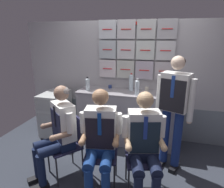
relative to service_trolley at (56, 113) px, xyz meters
The scene contains 16 objects.
ground 1.75m from the service_trolley, 34.04° to the right, with size 4.80×4.80×0.04m, color #2E333D.
galley_bulkhead 1.59m from the service_trolley, 17.16° to the left, with size 4.20×0.14×2.15m.
galley_counter 1.37m from the service_trolley, ahead, with size 1.76×0.53×0.95m.
service_trolley is the anchor object (origin of this frame).
folding_chair_left 1.21m from the service_trolley, 49.59° to the right, with size 0.56×0.56×0.85m.
crew_member_left 1.27m from the service_trolley, 56.84° to the right, with size 0.65×0.68×1.29m.
folding_chair_right 1.57m from the service_trolley, 37.24° to the right, with size 0.47×0.47×0.85m.
crew_member_right 1.71m from the service_trolley, 40.85° to the right, with size 0.52×0.67×1.30m.
folding_chair_by_counter 1.98m from the service_trolley, 27.37° to the right, with size 0.49×0.49×0.85m.
crew_member_by_counter 2.11m from the service_trolley, 30.57° to the right, with size 0.53×0.68×1.29m.
crew_member_standing 2.22m from the service_trolley, 11.37° to the right, with size 0.49×0.36×1.64m.
water_bottle_blue_cap 0.89m from the service_trolley, ahead, with size 0.07×0.07×0.25m.
sparkling_bottle_green 1.67m from the service_trolley, ahead, with size 0.07×0.07×0.28m.
water_bottle_clear 1.56m from the service_trolley, 10.37° to the left, with size 0.08×0.08×0.31m.
paper_cup_blue 1.17m from the service_trolley, 17.60° to the left, with size 0.06×0.06×0.06m.
paper_cup_tan 1.79m from the service_trolley, ahead, with size 0.07×0.07×0.07m.
Camera 1 is at (0.57, -2.13, 1.88)m, focal length 31.16 mm.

